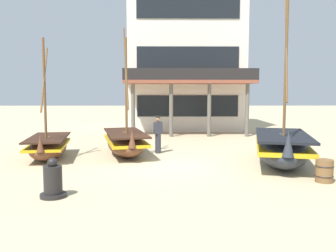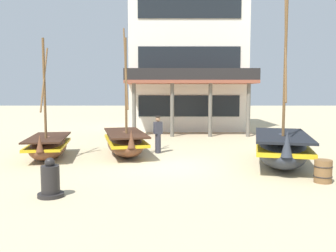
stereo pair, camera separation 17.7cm
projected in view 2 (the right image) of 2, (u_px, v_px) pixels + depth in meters
The scene contains 8 objects.
ground_plane at pixel (168, 166), 13.48m from camera, with size 120.00×120.00×0.00m, color tan.
fishing_boat_near_left at pixel (49, 146), 15.01m from camera, with size 2.01×3.83×4.88m.
fishing_boat_centre_large at pixel (126, 142), 15.74m from camera, with size 2.48×4.48×5.47m.
fishing_boat_far_right at pixel (282, 148), 13.46m from camera, with size 2.93×5.05×6.38m.
fisherman_by_hull at pixel (159, 135), 16.17m from camera, with size 0.42×0.38×1.68m.
capstan_winch at pixel (51, 181), 9.44m from camera, with size 0.69×0.69×1.05m.
wooden_barrel at pixel (324, 171), 10.92m from camera, with size 0.56×0.56×0.70m.
harbor_building_main at pixel (187, 62), 27.66m from camera, with size 8.55×10.02×10.15m.
Camera 2 is at (0.02, -13.28, 2.75)m, focal length 38.45 mm.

